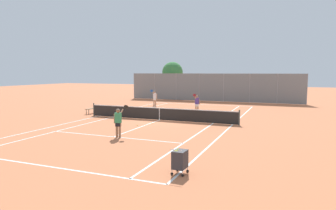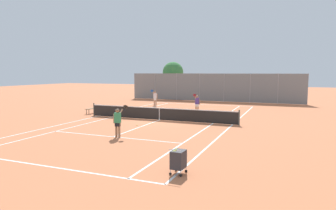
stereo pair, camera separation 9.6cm
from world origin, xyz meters
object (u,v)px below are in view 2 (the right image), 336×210
courtside_bench (92,109)px  tree_behind_left (172,73)px  ball_cart (178,159)px  loose_tennis_ball_1 (137,125)px  player_far_right (197,103)px  loose_tennis_ball_0 (152,123)px  player_near_side (118,121)px  player_far_left (155,97)px  tennis_net (159,113)px

courtside_bench → tree_behind_left: tree_behind_left is taller
ball_cart → loose_tennis_ball_1: ball_cart is taller
player_far_right → loose_tennis_ball_1: size_ratio=26.88×
loose_tennis_ball_0 → player_near_side: bearing=-88.2°
player_far_left → tree_behind_left: (-1.81, 9.70, 2.58)m
courtside_bench → player_far_right: bearing=22.0°
tennis_net → player_far_right: bearing=71.1°
tennis_net → player_far_left: bearing=116.7°
player_near_side → courtside_bench: (-7.29, 7.52, -0.52)m
tennis_net → ball_cart: tennis_net is taller
loose_tennis_ball_0 → ball_cart: bearing=-59.5°
player_far_right → courtside_bench: (-8.55, -3.46, -0.52)m
tennis_net → loose_tennis_ball_1: size_ratio=181.82×
loose_tennis_ball_0 → courtside_bench: courtside_bench is taller
tree_behind_left → player_far_left: bearing=-79.4°
courtside_bench → loose_tennis_ball_0: bearing=-21.7°
tennis_net → ball_cart: (5.53, -10.78, 0.02)m
ball_cart → courtside_bench: size_ratio=0.64×
player_near_side → tree_behind_left: size_ratio=0.35×
loose_tennis_ball_1 → tree_behind_left: bearing=105.2°
player_near_side → loose_tennis_ball_1: (-0.73, 3.59, -0.89)m
player_near_side → player_far_right: same height
player_far_right → loose_tennis_ball_0: size_ratio=26.88×
player_far_right → loose_tennis_ball_0: (-1.40, -6.30, -0.89)m
ball_cart → player_far_right: (-3.95, 15.37, 0.40)m
player_near_side → ball_cart: bearing=-40.2°
player_near_side → loose_tennis_ball_0: 4.76m
ball_cart → tree_behind_left: bearing=111.9°
tennis_net → courtside_bench: size_ratio=8.00×
loose_tennis_ball_0 → loose_tennis_ball_1: (-0.59, -1.09, 0.00)m
player_near_side → loose_tennis_ball_0: bearing=91.8°
loose_tennis_ball_0 → tree_behind_left: size_ratio=0.01×
loose_tennis_ball_0 → player_far_left: bearing=113.6°
player_far_left → courtside_bench: 7.93m
player_near_side → tree_behind_left: tree_behind_left is taller
loose_tennis_ball_0 → loose_tennis_ball_1: size_ratio=1.00×
tree_behind_left → tennis_net: bearing=-71.5°
tennis_net → courtside_bench: bearing=170.8°
player_far_right → courtside_bench: 9.23m
tennis_net → courtside_bench: tennis_net is taller
player_near_side → courtside_bench: bearing=134.1°
tennis_net → ball_cart: 12.12m
player_near_side → loose_tennis_ball_1: bearing=101.5°
ball_cart → player_far_right: player_far_right is taller
player_far_left → tree_behind_left: bearing=100.6°
tennis_net → player_far_left: (-4.32, 8.59, 0.42)m
player_far_left → player_far_right: bearing=-34.1°
player_far_left → tree_behind_left: tree_behind_left is taller
loose_tennis_ball_1 → courtside_bench: size_ratio=0.04×
player_far_left → loose_tennis_ball_1: 12.06m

